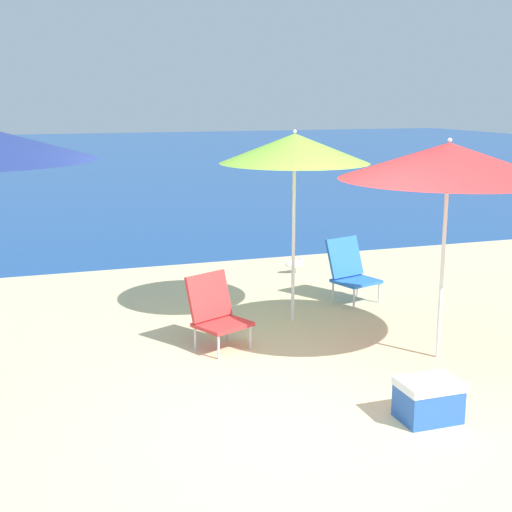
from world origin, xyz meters
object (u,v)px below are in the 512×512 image
Objects in this scene: beach_chair_red at (216,310)px; seagull at (295,264)px; cooler_box at (428,400)px; beach_umbrella_lime at (295,149)px; beach_umbrella_red at (449,161)px; beach_chair_blue at (350,269)px.

beach_chair_red is 3.17m from seagull.
beach_umbrella_lime is at bearing 91.56° from cooler_box.
beach_chair_red is (-1.92, 0.96, -1.48)m from beach_umbrella_red.
beach_umbrella_red reaches higher than cooler_box.
beach_chair_blue is at bearing 87.89° from beach_umbrella_red.
beach_umbrella_red is 2.52m from beach_chair_blue.
beach_chair_red is at bearing -168.69° from beach_chair_blue.
beach_umbrella_lime reaches higher than cooler_box.
beach_umbrella_lime is at bearing 2.23° from beach_chair_red.
beach_umbrella_lime reaches higher than seagull.
seagull is (-0.06, 3.51, -1.72)m from beach_umbrella_red.
beach_umbrella_red reaches higher than beach_chair_red.
seagull is (0.76, 4.65, -0.02)m from cooler_box.
beach_chair_red is 2.71× the size of seagull.
seagull is (-0.13, 1.46, -0.25)m from beach_chair_blue.
beach_umbrella_lime reaches higher than beach_chair_red.
beach_chair_blue is (0.08, 2.04, -1.48)m from beach_umbrella_red.
beach_chair_red is (-2.00, -1.09, -0.01)m from beach_chair_blue.
beach_umbrella_lime reaches higher than beach_chair_blue.
beach_umbrella_red is at bearing 54.21° from cooler_box.
beach_chair_blue is 3.32m from cooler_box.
beach_umbrella_red reaches higher than seagull.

